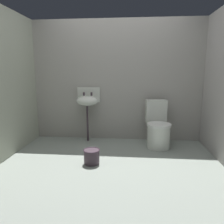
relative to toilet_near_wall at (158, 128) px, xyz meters
The scene contains 5 objects.
ground_plane 1.22m from the toilet_near_wall, 129.10° to the right, with size 3.49×2.90×0.08m, color gray.
wall_back 1.14m from the toilet_near_wall, 151.31° to the left, with size 3.49×0.10×2.19m, color #9D9992.
toilet_near_wall is the anchor object (origin of this frame).
sink 1.34m from the toilet_near_wall, behind, with size 0.42×0.35×0.99m.
bucket 1.30m from the toilet_near_wall, 140.88° to the right, with size 0.23×0.23×0.21m.
Camera 1 is at (0.27, -2.68, 1.28)m, focal length 34.18 mm.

